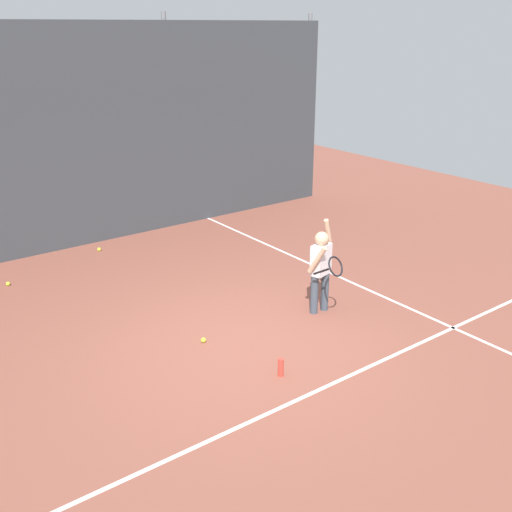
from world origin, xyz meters
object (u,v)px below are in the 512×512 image
tennis_player (321,265)px  water_bottle (281,367)px  tennis_ball_0 (99,249)px  tennis_ball_3 (8,284)px  tennis_ball_1 (203,340)px

tennis_player → water_bottle: size_ratio=6.14×
tennis_ball_0 → tennis_ball_3: bearing=-161.3°
water_bottle → tennis_ball_0: (-0.03, 5.20, -0.08)m
tennis_ball_3 → tennis_player: bearing=-47.7°
tennis_player → tennis_ball_0: tennis_player is taller
tennis_player → tennis_ball_1: size_ratio=20.46×
water_bottle → tennis_ball_3: 4.94m
tennis_player → water_bottle: bearing=-161.6°
water_bottle → tennis_ball_3: size_ratio=3.33×
water_bottle → tennis_ball_0: 5.20m
tennis_player → water_bottle: (-1.50, -0.96, -0.62)m
water_bottle → tennis_ball_1: water_bottle is taller
tennis_player → water_bottle: tennis_player is taller
tennis_player → tennis_ball_0: (-1.53, 4.24, -0.69)m
tennis_ball_0 → tennis_ball_1: same height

